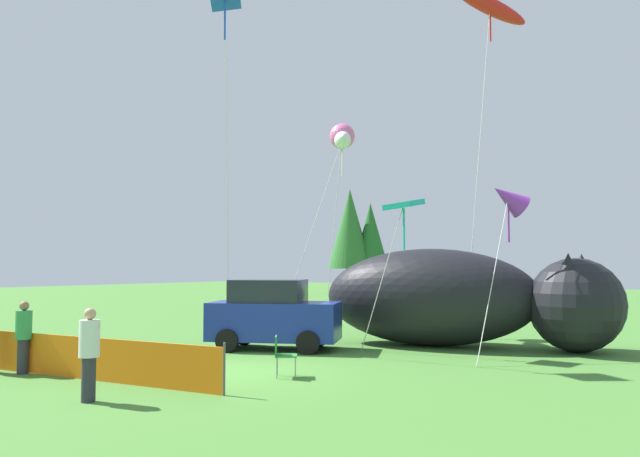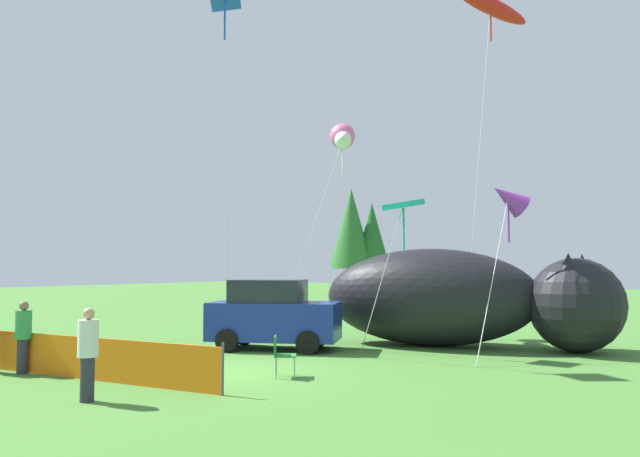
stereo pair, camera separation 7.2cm
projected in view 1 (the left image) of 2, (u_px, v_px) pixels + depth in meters
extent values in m
plane|color=#477F33|center=(231.00, 371.00, 14.79)|extent=(120.00, 120.00, 0.00)
cube|color=navy|center=(275.00, 321.00, 18.69)|extent=(4.22, 3.32, 1.12)
cube|color=#1E232D|center=(269.00, 291.00, 18.78)|extent=(2.62, 2.40, 0.67)
cylinder|color=black|center=(319.00, 336.00, 19.29)|extent=(0.71, 0.52, 0.67)
cylinder|color=black|center=(308.00, 342.00, 17.61)|extent=(0.71, 0.52, 0.67)
cylinder|color=black|center=(245.00, 334.00, 19.71)|extent=(0.71, 0.52, 0.67)
cylinder|color=black|center=(227.00, 341.00, 18.03)|extent=(0.71, 0.52, 0.67)
cube|color=#267F33|center=(286.00, 356.00, 14.07)|extent=(0.69, 0.69, 0.03)
cube|color=#267F33|center=(276.00, 346.00, 14.08)|extent=(0.32, 0.38, 0.44)
cylinder|color=#A5A5AD|center=(296.00, 365.00, 14.27)|extent=(0.02, 0.02, 0.48)
cylinder|color=#A5A5AD|center=(295.00, 368.00, 13.85)|extent=(0.02, 0.02, 0.48)
cylinder|color=#A5A5AD|center=(277.00, 365.00, 14.26)|extent=(0.02, 0.02, 0.48)
cylinder|color=#A5A5AD|center=(277.00, 368.00, 13.84)|extent=(0.02, 0.02, 0.48)
ellipsoid|color=black|center=(430.00, 297.00, 19.59)|extent=(7.29, 4.81, 3.03)
ellipsoid|color=white|center=(430.00, 319.00, 19.55)|extent=(4.76, 3.40, 1.37)
sphere|color=black|center=(576.00, 305.00, 18.06)|extent=(2.73, 2.73, 2.73)
cone|color=black|center=(582.00, 267.00, 18.66)|extent=(0.76, 0.76, 0.82)
cone|color=black|center=(568.00, 267.00, 17.58)|extent=(0.76, 0.76, 0.82)
cube|color=orange|center=(84.00, 358.00, 13.80)|extent=(7.47, 1.39, 0.93)
cylinder|color=#4C4C51|center=(224.00, 369.00, 12.07)|extent=(0.05, 0.05, 1.02)
cylinder|color=#2D2D38|center=(23.00, 357.00, 14.47)|extent=(0.25, 0.25, 0.80)
cylinder|color=#338C4C|center=(24.00, 325.00, 14.51)|extent=(0.37, 0.37, 0.66)
sphere|color=#8C6647|center=(24.00, 306.00, 14.54)|extent=(0.22, 0.22, 0.22)
cylinder|color=#2D2D38|center=(89.00, 379.00, 11.51)|extent=(0.26, 0.26, 0.82)
cylinder|color=silver|center=(89.00, 338.00, 11.56)|extent=(0.38, 0.38, 0.68)
sphere|color=tan|center=(90.00, 314.00, 11.58)|extent=(0.22, 0.22, 0.22)
cylinder|color=silver|center=(227.00, 175.00, 19.12)|extent=(0.86, 1.10, 10.58)
cylinder|color=blue|center=(225.00, 20.00, 18.72)|extent=(0.06, 0.06, 1.20)
cylinder|color=silver|center=(494.00, 275.00, 16.78)|extent=(0.27, 3.01, 4.50)
cone|color=purple|center=(508.00, 198.00, 18.17)|extent=(1.39, 1.40, 1.17)
cylinder|color=purple|center=(509.00, 222.00, 18.13)|extent=(0.06, 0.06, 1.20)
cylinder|color=silver|center=(310.00, 236.00, 21.38)|extent=(0.87, 2.75, 7.02)
ellipsoid|color=white|center=(343.00, 140.00, 22.41)|extent=(2.00, 2.44, 0.99)
cylinder|color=white|center=(343.00, 160.00, 22.37)|extent=(0.06, 0.06, 1.20)
cylinder|color=silver|center=(334.00, 233.00, 23.74)|extent=(0.49, 0.56, 7.49)
sphere|color=pink|center=(342.00, 136.00, 24.02)|extent=(0.97, 0.97, 0.97)
cylinder|color=pink|center=(342.00, 154.00, 23.98)|extent=(0.06, 0.06, 1.20)
cylinder|color=silver|center=(478.00, 164.00, 21.39)|extent=(0.06, 2.50, 11.95)
ellipsoid|color=red|center=(490.00, 6.00, 22.70)|extent=(2.24, 3.03, 1.46)
cylinder|color=red|center=(490.00, 25.00, 22.66)|extent=(0.06, 0.06, 1.20)
cylinder|color=silver|center=(382.00, 279.00, 18.08)|extent=(1.41, 0.16, 4.26)
cube|color=#19B2B2|center=(404.00, 205.00, 17.84)|extent=(0.91, 0.92, 0.37)
cylinder|color=#19B2B2|center=(404.00, 229.00, 17.80)|extent=(0.06, 0.06, 1.20)
cylinder|color=brown|center=(371.00, 283.00, 55.03)|extent=(0.61, 0.61, 1.91)
cone|color=#236028|center=(371.00, 237.00, 55.26)|extent=(3.36, 3.36, 6.12)
cylinder|color=brown|center=(350.00, 281.00, 54.85)|extent=(0.71, 0.71, 2.21)
cone|color=#2D6B2D|center=(350.00, 229.00, 55.12)|extent=(3.88, 3.88, 7.06)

